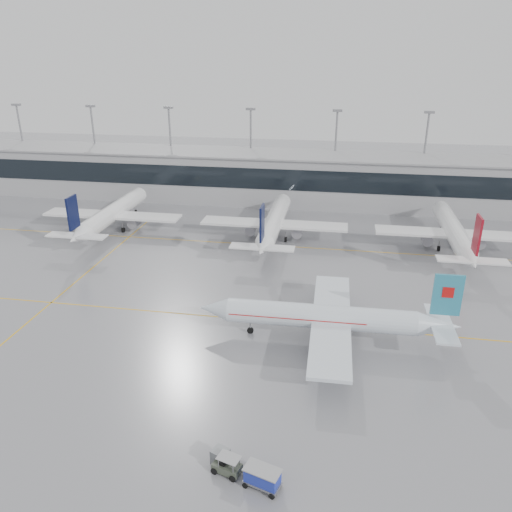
% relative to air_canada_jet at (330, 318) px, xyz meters
% --- Properties ---
extents(ground, '(320.00, 320.00, 0.00)m').
position_rel_air_canada_jet_xyz_m(ground, '(-12.56, 3.55, -3.32)').
color(ground, gray).
rests_on(ground, ground).
extents(taxi_line_main, '(120.00, 0.25, 0.01)m').
position_rel_air_canada_jet_xyz_m(taxi_line_main, '(-12.56, 3.55, -3.32)').
color(taxi_line_main, gold).
rests_on(taxi_line_main, ground).
extents(taxi_line_north, '(120.00, 0.25, 0.01)m').
position_rel_air_canada_jet_xyz_m(taxi_line_north, '(-12.56, 33.55, -3.32)').
color(taxi_line_north, gold).
rests_on(taxi_line_north, ground).
extents(taxi_line_cross, '(0.25, 60.00, 0.01)m').
position_rel_air_canada_jet_xyz_m(taxi_line_cross, '(-42.56, 18.55, -3.32)').
color(taxi_line_cross, gold).
rests_on(taxi_line_cross, ground).
extents(terminal, '(180.00, 15.00, 12.00)m').
position_rel_air_canada_jet_xyz_m(terminal, '(-12.56, 65.55, 2.68)').
color(terminal, '#959599').
rests_on(terminal, ground).
extents(terminal_glass, '(180.00, 0.20, 5.00)m').
position_rel_air_canada_jet_xyz_m(terminal_glass, '(-12.56, 58.00, 4.18)').
color(terminal_glass, black).
rests_on(terminal_glass, ground).
extents(terminal_roof, '(182.00, 16.00, 0.40)m').
position_rel_air_canada_jet_xyz_m(terminal_roof, '(-12.56, 65.55, 8.88)').
color(terminal_roof, gray).
rests_on(terminal_roof, ground).
extents(light_masts, '(156.40, 1.00, 22.60)m').
position_rel_air_canada_jet_xyz_m(light_masts, '(-12.56, 71.55, 10.02)').
color(light_masts, gray).
rests_on(light_masts, ground).
extents(air_canada_jet, '(34.33, 26.81, 10.57)m').
position_rel_air_canada_jet_xyz_m(air_canada_jet, '(0.00, 0.00, 0.00)').
color(air_canada_jet, silver).
rests_on(air_canada_jet, ground).
extents(parked_jet_b, '(29.64, 36.96, 11.72)m').
position_rel_air_canada_jet_xyz_m(parked_jet_b, '(-47.56, 37.24, 0.39)').
color(parked_jet_b, white).
rests_on(parked_jet_b, ground).
extents(parked_jet_c, '(29.64, 36.96, 11.72)m').
position_rel_air_canada_jet_xyz_m(parked_jet_c, '(-12.56, 37.24, 0.39)').
color(parked_jet_c, white).
rests_on(parked_jet_c, ground).
extents(parked_jet_d, '(29.64, 36.96, 11.72)m').
position_rel_air_canada_jet_xyz_m(parked_jet_d, '(22.44, 37.24, 0.39)').
color(parked_jet_d, white).
rests_on(parked_jet_d, ground).
extents(baggage_tug, '(3.96, 2.30, 1.88)m').
position_rel_air_canada_jet_xyz_m(baggage_tug, '(-8.35, -24.61, -2.66)').
color(baggage_tug, '#3E4538').
rests_on(baggage_tug, ground).
extents(baggage_cart, '(3.61, 2.65, 2.00)m').
position_rel_air_canada_jet_xyz_m(baggage_cart, '(-4.91, -25.66, -2.15)').
color(baggage_cart, gray).
rests_on(baggage_cart, ground).
extents(gse_unit, '(1.87, 1.82, 1.46)m').
position_rel_air_canada_jet_xyz_m(gse_unit, '(-9.23, -23.53, -2.59)').
color(gse_unit, slate).
rests_on(gse_unit, ground).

